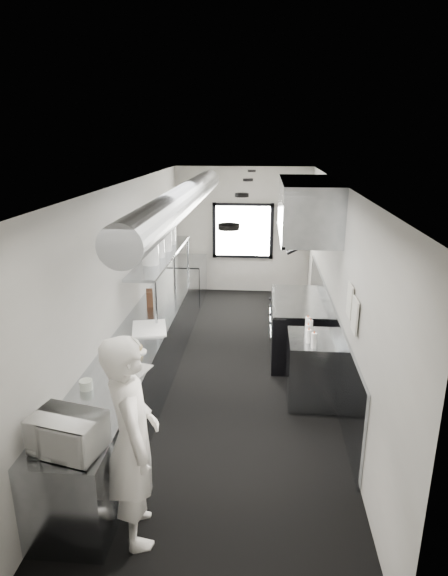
% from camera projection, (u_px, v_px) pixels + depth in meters
% --- Properties ---
extents(floor, '(3.00, 8.00, 0.01)m').
position_uv_depth(floor, '(230.00, 371.00, 7.20)').
color(floor, black).
rests_on(floor, ground).
extents(ceiling, '(3.00, 8.00, 0.01)m').
position_uv_depth(ceiling, '(230.00, 184.00, 6.34)').
color(ceiling, silver).
rests_on(ceiling, wall_back).
extents(wall_back, '(3.00, 0.02, 2.80)m').
position_uv_depth(wall_back, '(243.00, 231.00, 10.57)').
color(wall_back, '#B4B1AA').
rests_on(wall_back, floor).
extents(wall_front, '(3.00, 0.02, 2.80)m').
position_uv_depth(wall_front, '(184.00, 471.00, 2.97)').
color(wall_front, '#B4B1AA').
rests_on(wall_front, floor).
extents(wall_left, '(0.02, 8.00, 2.80)m').
position_uv_depth(wall_left, '(127.00, 281.00, 6.89)').
color(wall_left, '#B4B1AA').
rests_on(wall_left, floor).
extents(wall_right, '(0.02, 8.00, 2.80)m').
position_uv_depth(wall_right, '(336.00, 286.00, 6.65)').
color(wall_right, '#B4B1AA').
rests_on(wall_right, floor).
extents(wall_cladding, '(0.03, 5.50, 1.10)m').
position_uv_depth(wall_cladding, '(328.00, 333.00, 7.20)').
color(wall_cladding, gray).
rests_on(wall_cladding, wall_right).
extents(hvac_duct, '(0.40, 6.40, 0.40)m').
position_uv_depth(hvac_duct, '(184.00, 198.00, 6.86)').
color(hvac_duct, gray).
rests_on(hvac_duct, ceiling).
extents(service_window, '(1.36, 0.05, 1.25)m').
position_uv_depth(service_window, '(243.00, 231.00, 10.53)').
color(service_window, white).
rests_on(service_window, wall_back).
extents(exhaust_hood, '(0.81, 2.20, 0.88)m').
position_uv_depth(exhaust_hood, '(307.00, 208.00, 7.05)').
color(exhaust_hood, gray).
rests_on(exhaust_hood, ceiling).
extents(prep_counter, '(0.70, 6.00, 0.90)m').
position_uv_depth(prep_counter, '(146.00, 356.00, 6.68)').
color(prep_counter, gray).
rests_on(prep_counter, floor).
extents(pass_shelf, '(0.45, 3.00, 0.68)m').
position_uv_depth(pass_shelf, '(162.00, 256.00, 7.77)').
color(pass_shelf, gray).
rests_on(pass_shelf, prep_counter).
extents(range, '(0.88, 1.60, 0.94)m').
position_uv_depth(range, '(297.00, 327.00, 7.64)').
color(range, black).
rests_on(range, floor).
extents(bottle_station, '(0.65, 0.80, 0.90)m').
position_uv_depth(bottle_station, '(312.00, 369.00, 6.30)').
color(bottle_station, gray).
rests_on(bottle_station, floor).
extents(far_work_table, '(0.70, 1.20, 0.90)m').
position_uv_depth(far_work_table, '(187.00, 280.00, 10.19)').
color(far_work_table, gray).
rests_on(far_work_table, floor).
extents(notice_sheet_a, '(0.02, 0.28, 0.38)m').
position_uv_depth(notice_sheet_a, '(350.00, 301.00, 5.45)').
color(notice_sheet_a, silver).
rests_on(notice_sheet_a, wall_right).
extents(notice_sheet_b, '(0.02, 0.28, 0.38)m').
position_uv_depth(notice_sheet_b, '(355.00, 316.00, 5.14)').
color(notice_sheet_b, silver).
rests_on(notice_sheet_b, wall_right).
extents(line_cook, '(0.69, 0.82, 1.92)m').
position_uv_depth(line_cook, '(132.00, 440.00, 3.99)').
color(line_cook, silver).
rests_on(line_cook, floor).
extents(microwave, '(0.62, 0.52, 0.32)m').
position_uv_depth(microwave, '(67.00, 433.00, 3.92)').
color(microwave, white).
rests_on(microwave, prep_counter).
extents(deli_tub_a, '(0.16, 0.16, 0.11)m').
position_uv_depth(deli_tub_a, '(74.00, 413.00, 4.39)').
color(deli_tub_a, beige).
rests_on(deli_tub_a, prep_counter).
extents(deli_tub_b, '(0.14, 0.14, 0.10)m').
position_uv_depth(deli_tub_b, '(86.00, 385.00, 4.91)').
color(deli_tub_b, beige).
rests_on(deli_tub_b, prep_counter).
extents(newspaper, '(0.42, 0.48, 0.01)m').
position_uv_depth(newspaper, '(132.00, 371.00, 5.29)').
color(newspaper, silver).
rests_on(newspaper, prep_counter).
extents(small_plate, '(0.25, 0.25, 0.02)m').
position_uv_depth(small_plate, '(139.00, 351.00, 5.76)').
color(small_plate, white).
rests_on(small_plate, prep_counter).
extents(pastry, '(0.09, 0.09, 0.09)m').
position_uv_depth(pastry, '(139.00, 347.00, 5.75)').
color(pastry, tan).
rests_on(pastry, small_plate).
extents(cutting_board, '(0.58, 0.69, 0.02)m').
position_uv_depth(cutting_board, '(149.00, 328.00, 6.45)').
color(cutting_board, white).
rests_on(cutting_board, prep_counter).
extents(knife_block, '(0.15, 0.24, 0.24)m').
position_uv_depth(knife_block, '(150.00, 298.00, 7.34)').
color(knife_block, '#4C311B').
rests_on(knife_block, prep_counter).
extents(plate_stack_a, '(0.34, 0.34, 0.30)m').
position_uv_depth(plate_stack_a, '(150.00, 255.00, 7.08)').
color(plate_stack_a, white).
rests_on(plate_stack_a, pass_shelf).
extents(plate_stack_b, '(0.27, 0.27, 0.28)m').
position_uv_depth(plate_stack_b, '(158.00, 248.00, 7.52)').
color(plate_stack_b, white).
rests_on(plate_stack_b, pass_shelf).
extents(plate_stack_c, '(0.29, 0.29, 0.37)m').
position_uv_depth(plate_stack_c, '(164.00, 240.00, 7.92)').
color(plate_stack_c, white).
rests_on(plate_stack_c, pass_shelf).
extents(plate_stack_d, '(0.28, 0.28, 0.34)m').
position_uv_depth(plate_stack_d, '(170.00, 235.00, 8.43)').
color(plate_stack_d, white).
rests_on(plate_stack_d, pass_shelf).
extents(squeeze_bottle_a, '(0.08, 0.08, 0.20)m').
position_uv_depth(squeeze_bottle_a, '(314.00, 340.00, 5.86)').
color(squeeze_bottle_a, white).
rests_on(squeeze_bottle_a, bottle_station).
extents(squeeze_bottle_b, '(0.07, 0.07, 0.18)m').
position_uv_depth(squeeze_bottle_b, '(309.00, 336.00, 6.00)').
color(squeeze_bottle_b, white).
rests_on(squeeze_bottle_b, bottle_station).
extents(squeeze_bottle_c, '(0.07, 0.07, 0.18)m').
position_uv_depth(squeeze_bottle_c, '(308.00, 331.00, 6.15)').
color(squeeze_bottle_c, white).
rests_on(squeeze_bottle_c, bottle_station).
extents(squeeze_bottle_d, '(0.09, 0.09, 0.20)m').
position_uv_depth(squeeze_bottle_d, '(310.00, 327.00, 6.27)').
color(squeeze_bottle_d, white).
rests_on(squeeze_bottle_d, bottle_station).
extents(squeeze_bottle_e, '(0.07, 0.07, 0.19)m').
position_uv_depth(squeeze_bottle_e, '(308.00, 324.00, 6.39)').
color(squeeze_bottle_e, white).
rests_on(squeeze_bottle_e, bottle_station).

